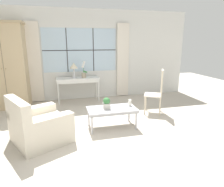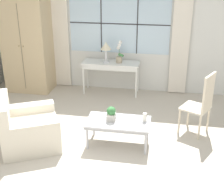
{
  "view_description": "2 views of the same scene",
  "coord_description": "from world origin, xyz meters",
  "px_view_note": "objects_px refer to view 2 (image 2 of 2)",
  "views": [
    {
      "loc": [
        -0.64,
        -3.42,
        1.83
      ],
      "look_at": [
        0.39,
        0.54,
        0.76
      ],
      "focal_mm": 32.0,
      "sensor_mm": 36.0,
      "label": 1
    },
    {
      "loc": [
        1.07,
        -3.97,
        2.86
      ],
      "look_at": [
        0.27,
        0.54,
        0.91
      ],
      "focal_mm": 50.0,
      "sensor_mm": 36.0,
      "label": 2
    }
  ],
  "objects_px": {
    "potted_orchid": "(119,55)",
    "coffee_table": "(118,123)",
    "armoire": "(27,41)",
    "pillar_candle": "(145,118)",
    "table_lamp": "(106,47)",
    "side_chair_wooden": "(202,102)",
    "potted_plant_small": "(111,114)",
    "console_table": "(111,66)",
    "armchair_upholstered": "(28,130)"
  },
  "relations": [
    {
      "from": "coffee_table",
      "to": "armoire",
      "type": "bearing_deg",
      "value": 139.36
    },
    {
      "from": "potted_plant_small",
      "to": "pillar_candle",
      "type": "bearing_deg",
      "value": 6.72
    },
    {
      "from": "coffee_table",
      "to": "pillar_candle",
      "type": "xyz_separation_m",
      "value": [
        0.43,
        0.06,
        0.11
      ]
    },
    {
      "from": "armoire",
      "to": "potted_orchid",
      "type": "xyz_separation_m",
      "value": [
        2.12,
        0.1,
        -0.25
      ]
    },
    {
      "from": "potted_orchid",
      "to": "coffee_table",
      "type": "xyz_separation_m",
      "value": [
        0.33,
        -2.2,
        -0.54
      ]
    },
    {
      "from": "potted_orchid",
      "to": "potted_plant_small",
      "type": "xyz_separation_m",
      "value": [
        0.21,
        -2.2,
        -0.37
      ]
    },
    {
      "from": "armoire",
      "to": "coffee_table",
      "type": "distance_m",
      "value": 3.32
    },
    {
      "from": "table_lamp",
      "to": "side_chair_wooden",
      "type": "xyz_separation_m",
      "value": [
        1.99,
        -1.58,
        -0.46
      ]
    },
    {
      "from": "potted_orchid",
      "to": "pillar_candle",
      "type": "height_order",
      "value": "potted_orchid"
    },
    {
      "from": "potted_plant_small",
      "to": "console_table",
      "type": "bearing_deg",
      "value": 100.33
    },
    {
      "from": "coffee_table",
      "to": "potted_plant_small",
      "type": "relative_size",
      "value": 4.21
    },
    {
      "from": "potted_orchid",
      "to": "potted_plant_small",
      "type": "bearing_deg",
      "value": -84.53
    },
    {
      "from": "console_table",
      "to": "potted_plant_small",
      "type": "xyz_separation_m",
      "value": [
        0.4,
        -2.19,
        -0.1
      ]
    },
    {
      "from": "side_chair_wooden",
      "to": "potted_plant_small",
      "type": "height_order",
      "value": "side_chair_wooden"
    },
    {
      "from": "table_lamp",
      "to": "armchair_upholstered",
      "type": "relative_size",
      "value": 0.38
    },
    {
      "from": "pillar_candle",
      "to": "armchair_upholstered",
      "type": "bearing_deg",
      "value": -169.59
    },
    {
      "from": "pillar_candle",
      "to": "armoire",
      "type": "bearing_deg",
      "value": 144.66
    },
    {
      "from": "side_chair_wooden",
      "to": "potted_plant_small",
      "type": "xyz_separation_m",
      "value": [
        -1.48,
        -0.59,
        -0.07
      ]
    },
    {
      "from": "table_lamp",
      "to": "armchair_upholstered",
      "type": "distance_m",
      "value": 2.72
    },
    {
      "from": "console_table",
      "to": "potted_plant_small",
      "type": "bearing_deg",
      "value": -79.67
    },
    {
      "from": "side_chair_wooden",
      "to": "console_table",
      "type": "bearing_deg",
      "value": 139.52
    },
    {
      "from": "console_table",
      "to": "potted_plant_small",
      "type": "distance_m",
      "value": 2.23
    },
    {
      "from": "armoire",
      "to": "armchair_upholstered",
      "type": "height_order",
      "value": "armoire"
    },
    {
      "from": "armoire",
      "to": "pillar_candle",
      "type": "distance_m",
      "value": 3.58
    },
    {
      "from": "armchair_upholstered",
      "to": "armoire",
      "type": "bearing_deg",
      "value": 112.17
    },
    {
      "from": "armoire",
      "to": "console_table",
      "type": "distance_m",
      "value": 2.0
    },
    {
      "from": "potted_orchid",
      "to": "coffee_table",
      "type": "distance_m",
      "value": 2.29
    },
    {
      "from": "armchair_upholstered",
      "to": "side_chair_wooden",
      "type": "height_order",
      "value": "side_chair_wooden"
    },
    {
      "from": "table_lamp",
      "to": "potted_plant_small",
      "type": "xyz_separation_m",
      "value": [
        0.51,
        -2.17,
        -0.53
      ]
    },
    {
      "from": "armchair_upholstered",
      "to": "side_chair_wooden",
      "type": "relative_size",
      "value": 1.08
    },
    {
      "from": "armoire",
      "to": "table_lamp",
      "type": "relative_size",
      "value": 5.03
    },
    {
      "from": "side_chair_wooden",
      "to": "pillar_candle",
      "type": "distance_m",
      "value": 1.08
    },
    {
      "from": "table_lamp",
      "to": "coffee_table",
      "type": "bearing_deg",
      "value": -73.91
    },
    {
      "from": "potted_orchid",
      "to": "armoire",
      "type": "bearing_deg",
      "value": -177.27
    },
    {
      "from": "table_lamp",
      "to": "pillar_candle",
      "type": "height_order",
      "value": "table_lamp"
    },
    {
      "from": "potted_orchid",
      "to": "side_chair_wooden",
      "type": "height_order",
      "value": "potted_orchid"
    },
    {
      "from": "armchair_upholstered",
      "to": "side_chair_wooden",
      "type": "xyz_separation_m",
      "value": [
        2.84,
        0.87,
        0.35
      ]
    },
    {
      "from": "armoire",
      "to": "potted_plant_small",
      "type": "bearing_deg",
      "value": -42.07
    },
    {
      "from": "console_table",
      "to": "table_lamp",
      "type": "height_order",
      "value": "table_lamp"
    },
    {
      "from": "table_lamp",
      "to": "coffee_table",
      "type": "height_order",
      "value": "table_lamp"
    },
    {
      "from": "potted_orchid",
      "to": "coffee_table",
      "type": "height_order",
      "value": "potted_orchid"
    },
    {
      "from": "armoire",
      "to": "coffee_table",
      "type": "height_order",
      "value": "armoire"
    },
    {
      "from": "table_lamp",
      "to": "side_chair_wooden",
      "type": "bearing_deg",
      "value": -38.5
    },
    {
      "from": "armoire",
      "to": "coffee_table",
      "type": "xyz_separation_m",
      "value": [
        2.44,
        -2.1,
        -0.79
      ]
    },
    {
      "from": "console_table",
      "to": "armchair_upholstered",
      "type": "height_order",
      "value": "armchair_upholstered"
    },
    {
      "from": "console_table",
      "to": "coffee_table",
      "type": "distance_m",
      "value": 2.27
    },
    {
      "from": "console_table",
      "to": "armchair_upholstered",
      "type": "distance_m",
      "value": 2.68
    },
    {
      "from": "console_table",
      "to": "armchair_upholstered",
      "type": "relative_size",
      "value": 1.05
    },
    {
      "from": "potted_orchid",
      "to": "armchair_upholstered",
      "type": "height_order",
      "value": "potted_orchid"
    },
    {
      "from": "potted_plant_small",
      "to": "pillar_candle",
      "type": "distance_m",
      "value": 0.55
    }
  ]
}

